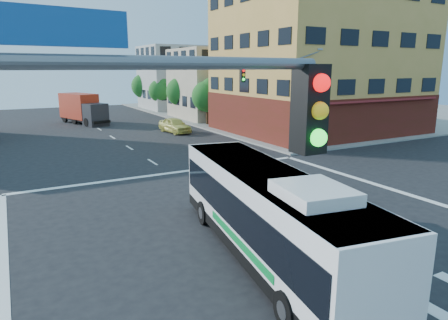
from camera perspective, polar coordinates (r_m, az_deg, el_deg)
ground at (r=17.65m, az=3.68°, el=-8.84°), size 120.00×120.00×0.00m
sidewalk_ne at (r=65.91m, az=13.30°, el=7.00°), size 50.00×50.00×0.15m
corner_building_ne at (r=43.28m, az=13.37°, el=11.77°), size 18.10×15.44×14.00m
building_east_near at (r=54.35m, az=-0.29°, el=10.83°), size 12.06×10.06×9.00m
building_east_far at (r=66.98m, az=-6.11°, el=11.59°), size 12.06×10.06×10.00m
signal_mast_ne at (r=30.32m, az=7.68°, el=9.90°), size 7.91×1.13×8.07m
street_tree_a at (r=46.69m, az=-2.27°, el=9.34°), size 3.60×3.60×5.53m
street_tree_b at (r=53.95m, az=-6.12°, el=9.94°), size 3.80×3.80×5.79m
street_tree_c at (r=61.42m, az=-9.03°, el=9.94°), size 3.40×3.40×5.29m
street_tree_d at (r=68.97m, az=-11.34°, el=10.52°), size 4.00×4.00×6.03m
transit_bus at (r=13.96m, az=6.10°, el=-7.48°), size 4.34×11.93×3.46m
box_truck at (r=51.23m, az=-19.50°, el=6.85°), size 4.68×8.23×3.56m
parked_car at (r=41.87m, az=-7.04°, el=4.96°), size 2.38×4.75×1.55m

